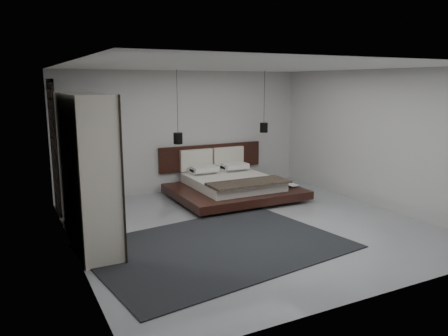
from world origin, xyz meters
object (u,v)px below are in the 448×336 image
lattice_screen (54,147)px  bed (231,185)px  wardrobe (86,169)px  rug (217,246)px  pendant_right (264,127)px  pendant_left (178,138)px

lattice_screen → bed: lattice_screen is taller
wardrobe → rug: bearing=-34.8°
wardrobe → rug: size_ratio=0.63×
lattice_screen → rug: (1.98, -3.13, -1.29)m
lattice_screen → rug: size_ratio=0.68×
lattice_screen → rug: bearing=-57.7°
pendant_right → rug: bearing=-132.2°
pendant_right → lattice_screen: bearing=178.4°
lattice_screen → rug: 3.92m
pendant_right → rug: size_ratio=0.38×
rug → pendant_right: bearing=47.8°
lattice_screen → pendant_left: (2.51, -0.13, 0.05)m
pendant_left → wardrobe: size_ratio=0.65×
lattice_screen → pendant_right: 4.70m
lattice_screen → rug: lattice_screen is taller
pendant_left → wardrobe: bearing=-141.3°
pendant_right → wardrobe: (-4.45, -1.81, -0.29)m
lattice_screen → wardrobe: lattice_screen is taller
bed → pendant_left: bearing=159.5°
lattice_screen → wardrobe: (0.25, -1.93, -0.11)m
pendant_left → rug: 3.33m
pendant_left → rug: bearing=-100.0°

